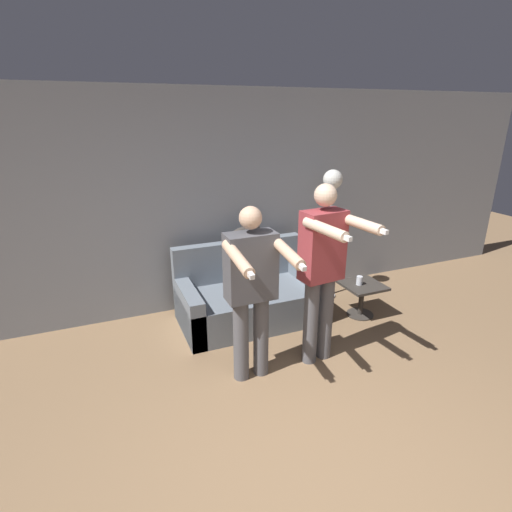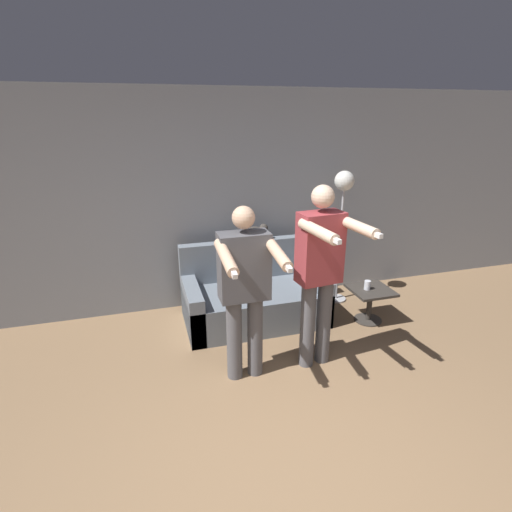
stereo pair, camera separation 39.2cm
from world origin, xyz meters
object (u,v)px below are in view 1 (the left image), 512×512
object	(u,v)px
person_right	(323,266)
person_left	(252,285)
cat	(246,233)
floor_lamp	(332,195)
side_table	(362,293)
couch	(249,298)
cup	(359,281)

from	to	relation	value
person_right	person_left	bearing A→B (deg)	173.81
cat	floor_lamp	distance (m)	1.16
side_table	couch	bearing A→B (deg)	161.51
person_right	cat	xyz separation A→B (m)	(-0.23, 1.36, -0.03)
couch	side_table	xyz separation A→B (m)	(1.29, -0.43, 0.02)
couch	person_left	world-z (taller)	person_left
person_left	cat	size ratio (longest dim) A/B	3.55
person_left	cup	distance (m)	1.78
cat	cup	bearing A→B (deg)	-33.29
floor_lamp	person_right	bearing A→B (deg)	-124.90
couch	floor_lamp	size ratio (longest dim) A/B	0.96
person_right	couch	bearing A→B (deg)	101.30
person_left	floor_lamp	bearing A→B (deg)	38.35
cat	side_table	xyz separation A→B (m)	(1.19, -0.75, -0.67)
person_left	cat	world-z (taller)	person_left
person_left	cup	world-z (taller)	person_left
floor_lamp	cup	distance (m)	1.09
couch	person_left	size ratio (longest dim) A/B	1.00
couch	person_right	xyz separation A→B (m)	(0.33, -1.03, 0.73)
person_right	floor_lamp	bearing A→B (deg)	48.86
person_left	cup	bearing A→B (deg)	20.88
floor_lamp	side_table	world-z (taller)	floor_lamp
person_right	side_table	bearing A→B (deg)	26.02
couch	side_table	world-z (taller)	couch
couch	person_right	distance (m)	1.31
person_right	cup	bearing A→B (deg)	27.68
cup	cat	bearing A→B (deg)	146.71
side_table	person_left	bearing A→B (deg)	-159.95
cup	person_right	bearing A→B (deg)	-146.08
cat	couch	bearing A→B (deg)	-106.77
side_table	cup	bearing A→B (deg)	174.10
person_left	person_right	bearing A→B (deg)	0.14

